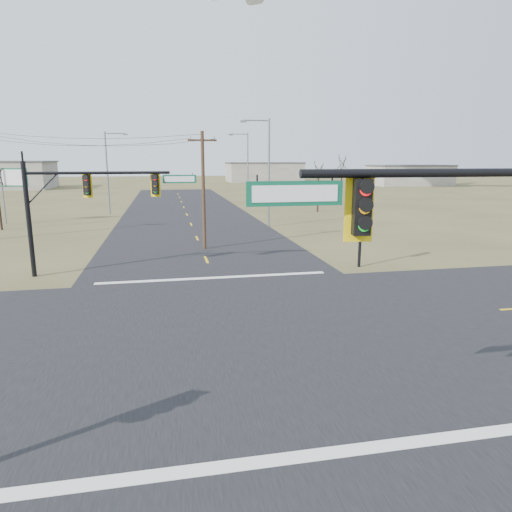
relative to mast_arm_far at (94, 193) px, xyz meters
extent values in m
plane|color=brown|center=(6.03, -9.78, -4.36)|extent=(320.00, 320.00, 0.00)
cube|color=black|center=(6.03, -9.78, -4.35)|extent=(160.00, 14.00, 0.02)
cube|color=black|center=(6.03, -9.78, -4.35)|extent=(14.00, 160.00, 0.02)
cube|color=silver|center=(6.03, -17.28, -4.33)|extent=(12.00, 0.40, 0.01)
cube|color=silver|center=(6.03, -2.28, -4.33)|extent=(12.00, 0.40, 0.01)
cube|color=#0B5236|center=(5.97, -17.37, 1.13)|extent=(1.80, 0.05, 0.45)
cylinder|color=black|center=(-3.31, 0.00, -1.36)|extent=(0.24, 0.24, 6.00)
cylinder|color=black|center=(0.34, 0.00, 1.04)|extent=(7.29, 0.15, 0.15)
cube|color=#0B5236|center=(4.49, 0.00, 0.69)|extent=(1.80, 0.05, 0.45)
cylinder|color=black|center=(14.55, -1.31, -2.37)|extent=(0.17, 0.17, 3.99)
cylinder|color=#47301E|center=(6.25, 5.82, -0.39)|extent=(0.23, 0.23, 7.93)
cube|color=#47301E|center=(6.25, 5.82, 2.97)|extent=(1.94, 0.34, 0.12)
cylinder|color=slate|center=(-11.51, 22.40, -1.72)|extent=(0.14, 0.14, 5.28)
cylinder|color=slate|center=(-9.40, 22.40, -1.72)|extent=(0.14, 0.14, 5.28)
cube|color=#0B5236|center=(-10.46, 22.40, 0.04)|extent=(2.75, 0.76, 1.76)
cylinder|color=slate|center=(13.00, 15.46, 0.46)|extent=(0.19, 0.19, 9.64)
cylinder|color=slate|center=(11.84, 15.46, 5.08)|extent=(2.31, 0.12, 0.12)
cube|color=slate|center=(10.68, 15.46, 4.98)|extent=(0.55, 0.29, 0.17)
cylinder|color=slate|center=(14.92, 36.73, 0.44)|extent=(0.19, 0.19, 9.60)
cylinder|color=slate|center=(13.77, 36.73, 5.04)|extent=(2.30, 0.12, 0.12)
cube|color=slate|center=(12.62, 36.73, 4.94)|extent=(0.57, 0.38, 0.17)
cylinder|color=slate|center=(-2.50, 28.51, 0.18)|extent=(0.18, 0.18, 9.09)
cylinder|color=slate|center=(-1.41, 28.51, 4.53)|extent=(2.18, 0.11, 0.11)
cube|color=slate|center=(-0.32, 28.51, 4.43)|extent=(0.53, 0.30, 0.16)
cylinder|color=black|center=(21.44, 26.28, -2.42)|extent=(0.20, 0.20, 3.88)
cylinder|color=black|center=(27.38, 33.96, -2.01)|extent=(0.21, 0.21, 4.70)
cube|color=#ACA799|center=(31.03, 100.22, -1.86)|extent=(20.00, 12.00, 5.00)
cube|color=#ACA799|center=(61.03, 75.22, -2.11)|extent=(18.00, 10.00, 4.50)
camera|label=1|loc=(3.65, -25.36, 1.74)|focal=32.00mm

